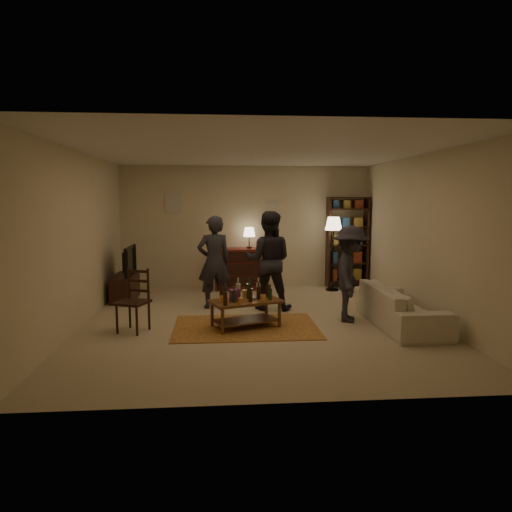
{
  "coord_description": "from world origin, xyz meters",
  "views": [
    {
      "loc": [
        -0.61,
        -7.16,
        1.95
      ],
      "look_at": [
        -0.02,
        0.1,
        1.05
      ],
      "focal_mm": 32.0,
      "sensor_mm": 36.0,
      "label": 1
    }
  ],
  "objects": [
    {
      "name": "dresser",
      "position": [
        -0.19,
        2.71,
        0.48
      ],
      "size": [
        1.0,
        0.5,
        1.36
      ],
      "color": "maroon",
      "rests_on": "ground"
    },
    {
      "name": "floor",
      "position": [
        0.0,
        0.0,
        0.0
      ],
      "size": [
        6.0,
        6.0,
        0.0
      ],
      "primitive_type": "plane",
      "color": "#C6B793",
      "rests_on": "ground"
    },
    {
      "name": "person_right",
      "position": [
        0.26,
        0.84,
        0.88
      ],
      "size": [
        0.97,
        0.82,
        1.76
      ],
      "primitive_type": "imported",
      "rotation": [
        0.0,
        0.0,
        2.95
      ],
      "color": "#222228",
      "rests_on": "ground"
    },
    {
      "name": "person_left",
      "position": [
        -0.7,
        1.02,
        0.84
      ],
      "size": [
        0.69,
        0.53,
        1.67
      ],
      "primitive_type": "imported",
      "rotation": [
        0.0,
        0.0,
        3.37
      ],
      "color": "#292831",
      "rests_on": "ground"
    },
    {
      "name": "coffee_table",
      "position": [
        -0.22,
        -0.33,
        0.39
      ],
      "size": [
        1.18,
        0.9,
        0.77
      ],
      "rotation": [
        0.0,
        0.0,
        0.35
      ],
      "color": "brown",
      "rests_on": "ground"
    },
    {
      "name": "dining_chair",
      "position": [
        -1.87,
        -0.36,
        0.5
      ],
      "size": [
        0.54,
        0.54,
        0.95
      ],
      "rotation": [
        0.0,
        0.0,
        -0.39
      ],
      "color": "black",
      "rests_on": "ground"
    },
    {
      "name": "tv_stand",
      "position": [
        -2.44,
        1.8,
        0.38
      ],
      "size": [
        0.4,
        1.0,
        1.06
      ],
      "color": "black",
      "rests_on": "ground"
    },
    {
      "name": "person_by_sofa",
      "position": [
        1.49,
        -0.09,
        0.77
      ],
      "size": [
        0.87,
        1.13,
        1.55
      ],
      "primitive_type": "imported",
      "rotation": [
        0.0,
        0.0,
        1.24
      ],
      "color": "#2A2931",
      "rests_on": "ground"
    },
    {
      "name": "room_shell",
      "position": [
        -0.65,
        2.98,
        1.81
      ],
      "size": [
        6.0,
        6.0,
        6.0
      ],
      "color": "beige",
      "rests_on": "ground"
    },
    {
      "name": "bookshelf",
      "position": [
        2.25,
        2.78,
        1.03
      ],
      "size": [
        0.9,
        0.34,
        2.02
      ],
      "color": "black",
      "rests_on": "ground"
    },
    {
      "name": "rug",
      "position": [
        -0.21,
        -0.33,
        0.01
      ],
      "size": [
        2.2,
        1.5,
        0.01
      ],
      "primitive_type": "cube",
      "color": "maroon",
      "rests_on": "ground"
    },
    {
      "name": "floor_lamp",
      "position": [
        1.84,
        2.41,
        1.34
      ],
      "size": [
        0.36,
        0.36,
        1.59
      ],
      "color": "black",
      "rests_on": "ground"
    },
    {
      "name": "sofa",
      "position": [
        2.2,
        -0.4,
        0.3
      ],
      "size": [
        0.81,
        2.08,
        0.61
      ],
      "primitive_type": "imported",
      "rotation": [
        0.0,
        0.0,
        1.57
      ],
      "color": "beige",
      "rests_on": "ground"
    }
  ]
}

